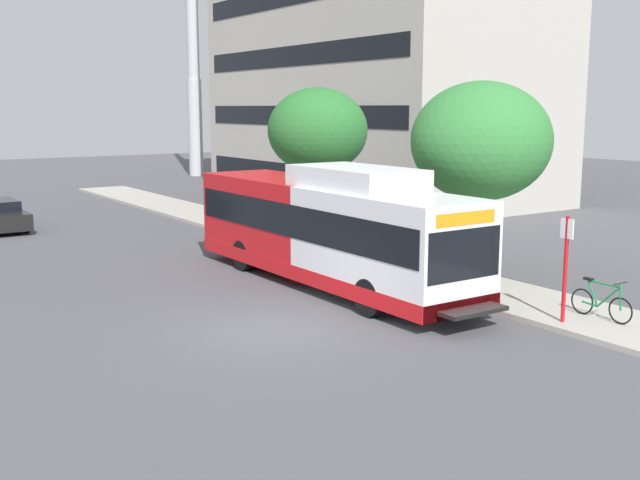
# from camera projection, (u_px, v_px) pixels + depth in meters

# --- Properties ---
(ground_plane) EXTENTS (120.00, 120.00, 0.00)m
(ground_plane) POSITION_uv_depth(u_px,v_px,m) (149.00, 272.00, 24.85)
(ground_plane) COLOR #4C4C51
(sidewalk_curb) EXTENTS (3.00, 56.00, 0.14)m
(sidewalk_curb) POSITION_uv_depth(u_px,v_px,m) (357.00, 257.00, 27.06)
(sidewalk_curb) COLOR #A8A399
(sidewalk_curb) RESTS_ON ground
(transit_bus) EXTENTS (2.58, 12.25, 3.65)m
(transit_bus) POSITION_uv_depth(u_px,v_px,m) (328.00, 229.00, 22.78)
(transit_bus) COLOR white
(transit_bus) RESTS_ON ground
(bus_stop_sign_pole) EXTENTS (0.10, 0.36, 2.60)m
(bus_stop_sign_pole) POSITION_uv_depth(u_px,v_px,m) (566.00, 261.00, 18.34)
(bus_stop_sign_pole) COLOR red
(bus_stop_sign_pole) RESTS_ON sidewalk_curb
(bicycle_parked) EXTENTS (0.52, 1.76, 1.02)m
(bicycle_parked) POSITION_uv_depth(u_px,v_px,m) (601.00, 302.00, 18.76)
(bicycle_parked) COLOR black
(bicycle_parked) RESTS_ON sidewalk_curb
(street_tree_near_stop) EXTENTS (4.27, 4.27, 5.96)m
(street_tree_near_stop) POSITION_uv_depth(u_px,v_px,m) (481.00, 142.00, 23.15)
(street_tree_near_stop) COLOR #4C3823
(street_tree_near_stop) RESTS_ON sidewalk_curb
(street_tree_mid_block) EXTENTS (4.00, 4.00, 5.95)m
(street_tree_mid_block) POSITION_uv_depth(u_px,v_px,m) (318.00, 131.00, 30.35)
(street_tree_mid_block) COLOR #4C3823
(street_tree_mid_block) RESTS_ON sidewalk_curb
(lattice_comm_tower) EXTENTS (1.10, 1.10, 32.13)m
(lattice_comm_tower) POSITION_uv_depth(u_px,v_px,m) (193.00, 35.00, 58.11)
(lattice_comm_tower) COLOR #B7B7BC
(lattice_comm_tower) RESTS_ON ground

